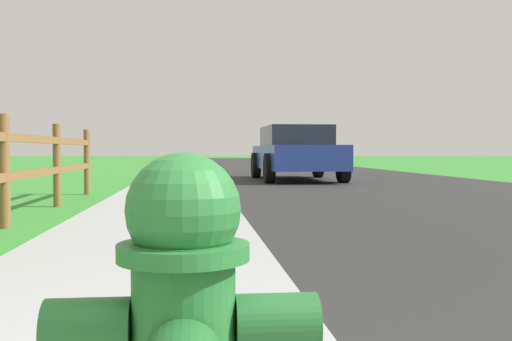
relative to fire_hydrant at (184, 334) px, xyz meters
name	(u,v)px	position (x,y,z in m)	size (l,w,h in m)	color
ground_plane	(209,169)	(0.60, 24.20, -0.40)	(120.00, 120.00, 0.00)	#378A32
road_asphalt	(284,167)	(4.10, 26.20, -0.40)	(7.00, 66.00, 0.01)	#2A2A2A
curb_concrete	(141,168)	(-2.40, 26.20, -0.40)	(6.00, 66.00, 0.01)	#A2A6A5
grass_verge	(107,168)	(-3.90, 26.20, -0.40)	(5.00, 66.00, 0.00)	#378A32
fire_hydrant	(184,334)	(0.00, 0.00, 0.00)	(0.57, 0.47, 0.78)	#287233
parked_suv_blue	(296,152)	(2.66, 14.36, 0.34)	(2.06, 4.63, 1.42)	navy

